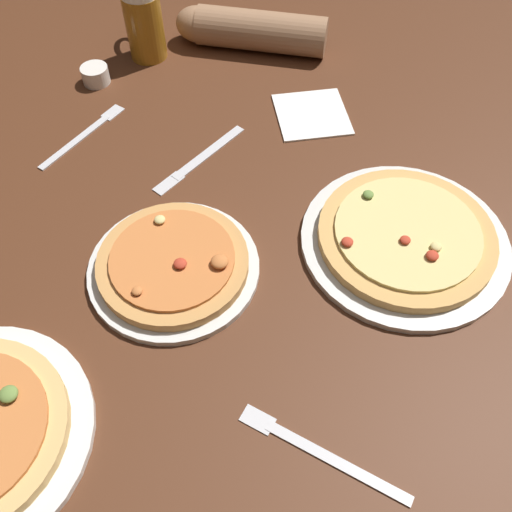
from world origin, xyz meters
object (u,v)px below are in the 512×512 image
pizza_plate_far (406,238)px  ramekin_sauce (95,75)px  fork_spare (84,134)px  pizza_plate_near (173,265)px  knife_right (200,159)px  diner_arm (246,29)px  napkin_folded (313,114)px  beer_mug_dark (143,21)px  fork_left (319,452)px

pizza_plate_far → ramekin_sauce: pizza_plate_far is taller
ramekin_sauce → fork_spare: size_ratio=0.27×
pizza_plate_near → knife_right: pizza_plate_near is taller
pizza_plate_near → ramekin_sauce: 0.53m
ramekin_sauce → diner_arm: diner_arm is taller
pizza_plate_near → knife_right: 0.25m
pizza_plate_near → napkin_folded: 0.45m
ramekin_sauce → diner_arm: size_ratio=0.17×
beer_mug_dark → fork_spare: (-0.01, -0.28, -0.07)m
fork_spare → pizza_plate_near: bearing=-40.9°
pizza_plate_far → napkin_folded: 0.35m
pizza_plate_near → fork_left: pizza_plate_near is taller
pizza_plate_far → knife_right: size_ratio=1.58×
ramekin_sauce → pizza_plate_near: bearing=-50.2°
pizza_plate_far → ramekin_sauce: size_ratio=6.02×
knife_right → beer_mug_dark: bearing=128.5°
pizza_plate_far → fork_spare: 0.63m
napkin_folded → fork_left: napkin_folded is taller
pizza_plate_far → diner_arm: diner_arm is taller
ramekin_sauce → knife_right: size_ratio=0.26×
diner_arm → napkin_folded: bearing=-43.5°
beer_mug_dark → fork_left: size_ratio=0.67×
pizza_plate_near → pizza_plate_far: pizza_plate_near is taller
knife_right → diner_arm: diner_arm is taller
beer_mug_dark → fork_spare: beer_mug_dark is taller
ramekin_sauce → fork_spare: (0.05, -0.16, -0.01)m
napkin_folded → knife_right: 0.25m
napkin_folded → knife_right: bearing=-132.9°
knife_right → diner_arm: (-0.03, 0.37, 0.04)m
pizza_plate_near → knife_right: size_ratio=1.26×
napkin_folded → fork_left: (0.16, -0.64, -0.00)m
ramekin_sauce → knife_right: bearing=-28.6°
pizza_plate_near → beer_mug_dark: 0.60m
pizza_plate_far → fork_spare: bearing=172.0°
ramekin_sauce → fork_spare: bearing=-71.8°
pizza_plate_far → knife_right: bearing=167.2°
pizza_plate_near → fork_spare: size_ratio=1.28×
ramekin_sauce → fork_left: bearing=-44.9°
pizza_plate_far → diner_arm: (-0.41, 0.46, 0.03)m
pizza_plate_near → diner_arm: diner_arm is taller
fork_spare → beer_mug_dark: bearing=87.5°
ramekin_sauce → fork_spare: 0.17m
pizza_plate_near → fork_spare: 0.38m
fork_left → fork_spare: same height
napkin_folded → knife_right: napkin_folded is taller
diner_arm → fork_spare: bearing=-119.4°
beer_mug_dark → ramekin_sauce: size_ratio=2.82×
pizza_plate_near → fork_left: (0.28, -0.21, -0.01)m
napkin_folded → pizza_plate_near: bearing=-105.7°
fork_spare → diner_arm: 0.43m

